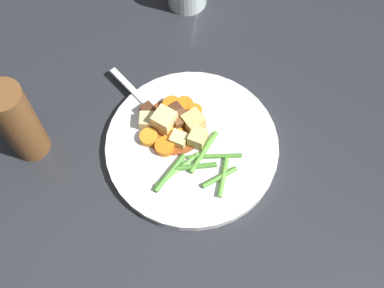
{
  "coord_description": "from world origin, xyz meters",
  "views": [
    {
      "loc": [
        -0.31,
        0.15,
        0.72
      ],
      "look_at": [
        0.0,
        0.0,
        0.02
      ],
      "focal_mm": 47.51,
      "sensor_mm": 36.0,
      "label": 1
    }
  ],
  "objects_px": {
    "carrot_slice_6": "(173,133)",
    "meat_chunk_1": "(149,111)",
    "carrot_slice_5": "(163,116)",
    "potato_chunk_1": "(148,121)",
    "dinner_plate": "(192,146)",
    "fork": "(148,106)",
    "carrot_slice_1": "(149,137)",
    "carrot_slice_3": "(165,147)",
    "potato_chunk_0": "(179,139)",
    "potato_chunk_2": "(197,137)",
    "potato_chunk_4": "(193,121)",
    "carrot_slice_2": "(172,105)",
    "meat_chunk_0": "(179,120)",
    "pepper_mill": "(18,122)",
    "carrot_slice_0": "(194,111)",
    "meat_chunk_2": "(173,113)",
    "carrot_slice_4": "(184,105)",
    "potato_chunk_3": "(164,121)"
  },
  "relations": [
    {
      "from": "meat_chunk_1",
      "to": "meat_chunk_2",
      "type": "distance_m",
      "value": 0.04
    },
    {
      "from": "potato_chunk_3",
      "to": "carrot_slice_0",
      "type": "bearing_deg",
      "value": -88.81
    },
    {
      "from": "carrot_slice_0",
      "to": "carrot_slice_1",
      "type": "bearing_deg",
      "value": 97.25
    },
    {
      "from": "potato_chunk_4",
      "to": "meat_chunk_0",
      "type": "xyz_separation_m",
      "value": [
        0.01,
        0.02,
        -0.0
      ]
    },
    {
      "from": "carrot_slice_3",
      "to": "potato_chunk_4",
      "type": "xyz_separation_m",
      "value": [
        0.02,
        -0.06,
        0.01
      ]
    },
    {
      "from": "dinner_plate",
      "to": "meat_chunk_1",
      "type": "bearing_deg",
      "value": 25.94
    },
    {
      "from": "carrot_slice_3",
      "to": "carrot_slice_5",
      "type": "xyz_separation_m",
      "value": [
        0.05,
        -0.02,
        -0.0
      ]
    },
    {
      "from": "dinner_plate",
      "to": "carrot_slice_5",
      "type": "height_order",
      "value": "carrot_slice_5"
    },
    {
      "from": "potato_chunk_0",
      "to": "potato_chunk_2",
      "type": "relative_size",
      "value": 0.9
    },
    {
      "from": "potato_chunk_2",
      "to": "meat_chunk_1",
      "type": "height_order",
      "value": "potato_chunk_2"
    },
    {
      "from": "potato_chunk_1",
      "to": "potato_chunk_4",
      "type": "xyz_separation_m",
      "value": [
        -0.03,
        -0.06,
        0.0
      ]
    },
    {
      "from": "potato_chunk_0",
      "to": "potato_chunk_2",
      "type": "bearing_deg",
      "value": -110.23
    },
    {
      "from": "carrot_slice_6",
      "to": "fork",
      "type": "xyz_separation_m",
      "value": [
        0.06,
        0.01,
        -0.0
      ]
    },
    {
      "from": "carrot_slice_3",
      "to": "meat_chunk_2",
      "type": "distance_m",
      "value": 0.06
    },
    {
      "from": "carrot_slice_5",
      "to": "potato_chunk_1",
      "type": "distance_m",
      "value": 0.03
    },
    {
      "from": "meat_chunk_1",
      "to": "carrot_slice_0",
      "type": "bearing_deg",
      "value": -114.36
    },
    {
      "from": "carrot_slice_0",
      "to": "carrot_slice_3",
      "type": "height_order",
      "value": "carrot_slice_3"
    },
    {
      "from": "fork",
      "to": "potato_chunk_4",
      "type": "bearing_deg",
      "value": -142.05
    },
    {
      "from": "carrot_slice_1",
      "to": "potato_chunk_0",
      "type": "bearing_deg",
      "value": -122.37
    },
    {
      "from": "carrot_slice_6",
      "to": "meat_chunk_2",
      "type": "distance_m",
      "value": 0.03
    },
    {
      "from": "carrot_slice_5",
      "to": "carrot_slice_3",
      "type": "bearing_deg",
      "value": 157.54
    },
    {
      "from": "dinner_plate",
      "to": "carrot_slice_3",
      "type": "xyz_separation_m",
      "value": [
        0.01,
        0.04,
        0.01
      ]
    },
    {
      "from": "pepper_mill",
      "to": "carrot_slice_0",
      "type": "bearing_deg",
      "value": -104.98
    },
    {
      "from": "carrot_slice_0",
      "to": "potato_chunk_0",
      "type": "distance_m",
      "value": 0.06
    },
    {
      "from": "carrot_slice_2",
      "to": "potato_chunk_3",
      "type": "distance_m",
      "value": 0.04
    },
    {
      "from": "dinner_plate",
      "to": "fork",
      "type": "height_order",
      "value": "fork"
    },
    {
      "from": "carrot_slice_1",
      "to": "meat_chunk_0",
      "type": "distance_m",
      "value": 0.05
    },
    {
      "from": "carrot_slice_6",
      "to": "fork",
      "type": "bearing_deg",
      "value": 12.89
    },
    {
      "from": "meat_chunk_2",
      "to": "carrot_slice_6",
      "type": "bearing_deg",
      "value": 156.29
    },
    {
      "from": "potato_chunk_2",
      "to": "meat_chunk_2",
      "type": "relative_size",
      "value": 1.27
    },
    {
      "from": "potato_chunk_4",
      "to": "carrot_slice_3",
      "type": "bearing_deg",
      "value": 106.63
    },
    {
      "from": "carrot_slice_6",
      "to": "potato_chunk_0",
      "type": "xyz_separation_m",
      "value": [
        -0.02,
        -0.0,
        0.0
      ]
    },
    {
      "from": "carrot_slice_4",
      "to": "carrot_slice_6",
      "type": "relative_size",
      "value": 0.91
    },
    {
      "from": "meat_chunk_0",
      "to": "pepper_mill",
      "type": "distance_m",
      "value": 0.24
    },
    {
      "from": "carrot_slice_5",
      "to": "potato_chunk_1",
      "type": "relative_size",
      "value": 0.97
    },
    {
      "from": "potato_chunk_2",
      "to": "meat_chunk_0",
      "type": "relative_size",
      "value": 1.07
    },
    {
      "from": "carrot_slice_2",
      "to": "potato_chunk_0",
      "type": "height_order",
      "value": "potato_chunk_0"
    },
    {
      "from": "fork",
      "to": "carrot_slice_2",
      "type": "bearing_deg",
      "value": -120.06
    },
    {
      "from": "meat_chunk_2",
      "to": "potato_chunk_1",
      "type": "bearing_deg",
      "value": 84.77
    },
    {
      "from": "carrot_slice_1",
      "to": "carrot_slice_6",
      "type": "xyz_separation_m",
      "value": [
        -0.01,
        -0.04,
        -0.0
      ]
    },
    {
      "from": "carrot_slice_6",
      "to": "meat_chunk_1",
      "type": "distance_m",
      "value": 0.05
    },
    {
      "from": "potato_chunk_3",
      "to": "fork",
      "type": "bearing_deg",
      "value": 10.47
    },
    {
      "from": "carrot_slice_0",
      "to": "fork",
      "type": "bearing_deg",
      "value": 53.73
    },
    {
      "from": "carrot_slice_3",
      "to": "pepper_mill",
      "type": "bearing_deg",
      "value": 60.44
    },
    {
      "from": "pepper_mill",
      "to": "dinner_plate",
      "type": "bearing_deg",
      "value": -117.25
    },
    {
      "from": "potato_chunk_4",
      "to": "potato_chunk_1",
      "type": "bearing_deg",
      "value": 61.63
    },
    {
      "from": "potato_chunk_2",
      "to": "carrot_slice_3",
      "type": "bearing_deg",
      "value": 79.63
    },
    {
      "from": "potato_chunk_1",
      "to": "potato_chunk_4",
      "type": "bearing_deg",
      "value": -118.37
    },
    {
      "from": "carrot_slice_1",
      "to": "carrot_slice_3",
      "type": "bearing_deg",
      "value": -149.4
    },
    {
      "from": "potato_chunk_1",
      "to": "pepper_mill",
      "type": "relative_size",
      "value": 0.16
    }
  ]
}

